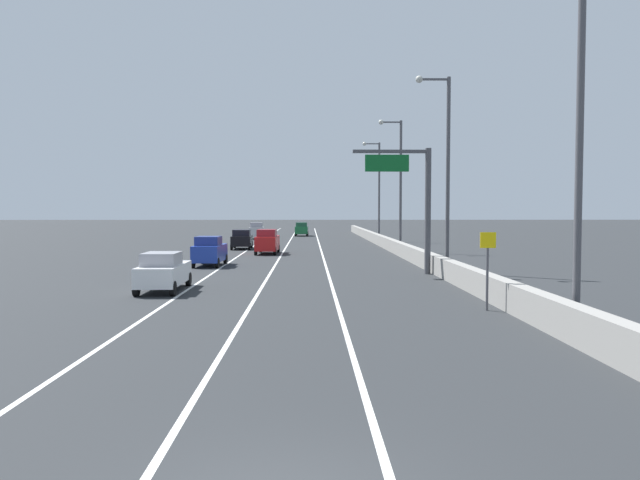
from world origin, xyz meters
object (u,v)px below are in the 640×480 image
at_px(lamp_post_right_fourth, 377,185).
at_px(car_black_4, 242,239).
at_px(car_blue_1, 210,251).
at_px(car_white_3, 163,271).
at_px(lamp_post_right_second, 444,162).
at_px(car_red_5, 267,242).
at_px(car_green_0, 302,229).
at_px(car_silver_2, 257,231).
at_px(lamp_post_right_third, 398,178).
at_px(lamp_post_right_near, 573,117).
at_px(speed_advisory_sign, 488,265).
at_px(overhead_sign_gantry, 416,195).

xyz_separation_m(lamp_post_right_fourth, car_black_4, (-14.79, -13.88, -5.79)).
distance_m(car_blue_1, car_white_3, 13.01).
bearing_deg(lamp_post_right_second, car_red_5, 126.34).
bearing_deg(lamp_post_right_fourth, car_blue_1, -115.14).
relative_size(car_green_0, car_silver_2, 0.96).
xyz_separation_m(lamp_post_right_third, car_silver_2, (-14.94, 25.15, -5.68)).
bearing_deg(car_white_3, car_blue_1, 89.59).
relative_size(lamp_post_right_near, car_white_3, 2.54).
bearing_deg(speed_advisory_sign, car_black_4, 109.79).
xyz_separation_m(speed_advisory_sign, car_green_0, (-7.85, 66.77, -0.77)).
bearing_deg(car_red_5, car_white_3, -97.63).
bearing_deg(car_red_5, car_blue_1, -105.52).
xyz_separation_m(overhead_sign_gantry, car_red_5, (-9.97, 17.02, -3.66)).
distance_m(speed_advisory_sign, lamp_post_right_near, 6.57).
bearing_deg(car_white_3, car_green_0, 84.51).
bearing_deg(car_white_3, car_silver_2, 89.95).
bearing_deg(car_white_3, speed_advisory_sign, -23.54).
distance_m(speed_advisory_sign, lamp_post_right_third, 33.07).
height_order(overhead_sign_gantry, car_white_3, overhead_sign_gantry).
height_order(lamp_post_right_third, car_green_0, lamp_post_right_third).
bearing_deg(lamp_post_right_third, lamp_post_right_fourth, 89.57).
height_order(lamp_post_right_near, car_white_3, lamp_post_right_near).
relative_size(overhead_sign_gantry, lamp_post_right_near, 0.63).
xyz_separation_m(lamp_post_right_second, lamp_post_right_fourth, (-0.02, 36.69, 0.00)).
bearing_deg(lamp_post_right_fourth, lamp_post_right_third, -90.43).
bearing_deg(lamp_post_right_second, car_silver_2, 109.14).
height_order(speed_advisory_sign, lamp_post_right_fourth, lamp_post_right_fourth).
bearing_deg(car_silver_2, lamp_post_right_third, -59.29).
bearing_deg(lamp_post_right_third, speed_advisory_sign, -92.26).
bearing_deg(car_black_4, overhead_sign_gantry, -61.41).
height_order(lamp_post_right_third, car_blue_1, lamp_post_right_third).
xyz_separation_m(lamp_post_right_near, lamp_post_right_second, (0.01, 18.34, 0.00)).
bearing_deg(car_black_4, car_red_5, -66.22).
xyz_separation_m(car_blue_1, car_red_5, (3.18, 11.47, 0.05)).
relative_size(lamp_post_right_third, car_silver_2, 2.83).
bearing_deg(car_green_0, car_blue_1, -96.86).
height_order(lamp_post_right_third, car_black_4, lamp_post_right_third).
relative_size(lamp_post_right_third, car_white_3, 2.54).
xyz_separation_m(speed_advisory_sign, car_red_5, (-10.42, 30.45, -0.70)).
bearing_deg(overhead_sign_gantry, speed_advisory_sign, -88.11).
bearing_deg(lamp_post_right_second, overhead_sign_gantry, -154.78).
xyz_separation_m(speed_advisory_sign, lamp_post_right_second, (1.45, 14.32, 4.98)).
height_order(speed_advisory_sign, lamp_post_right_near, lamp_post_right_near).
distance_m(lamp_post_right_second, lamp_post_right_third, 18.35).
height_order(lamp_post_right_fourth, car_silver_2, lamp_post_right_fourth).
height_order(overhead_sign_gantry, car_black_4, overhead_sign_gantry).
xyz_separation_m(lamp_post_right_near, car_green_0, (-9.29, 70.79, -5.76)).
bearing_deg(car_silver_2, lamp_post_right_second, -70.86).
distance_m(lamp_post_right_third, car_green_0, 35.77).
height_order(car_green_0, car_white_3, car_green_0).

